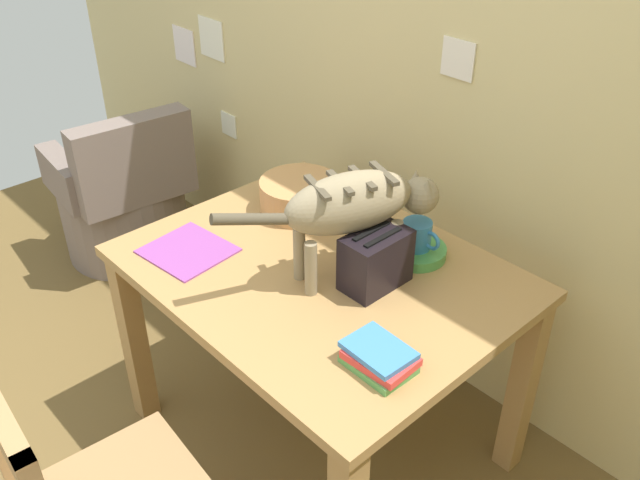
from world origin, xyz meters
TOP-DOWN VIEW (x-y plane):
  - wall_rear at (-0.00, 1.70)m, footprint 5.10×0.11m
  - dining_table at (0.08, 1.05)m, footprint 1.15×0.89m
  - cat at (0.16, 1.11)m, footprint 0.28×0.66m
  - saucer_bowl at (0.23, 1.31)m, footprint 0.19×0.19m
  - coffee_mug at (0.23, 1.31)m, footprint 0.13×0.09m
  - magazine at (-0.27, 0.80)m, footprint 0.27×0.26m
  - book_stack at (0.49, 0.86)m, footprint 0.18×0.13m
  - wicker_basket at (-0.23, 1.23)m, footprint 0.27×0.27m
  - toaster at (0.25, 1.11)m, footprint 0.12×0.20m
  - wicker_armchair at (-1.45, 1.17)m, footprint 0.63×0.64m

SIDE VIEW (x-z plane):
  - wicker_armchair at x=-1.45m, z-range -0.12..0.66m
  - dining_table at x=0.08m, z-range 0.28..1.02m
  - magazine at x=-0.27m, z-range 0.74..0.75m
  - saucer_bowl at x=0.23m, z-range 0.74..0.77m
  - book_stack at x=0.49m, z-range 0.74..0.80m
  - wicker_basket at x=-0.23m, z-range 0.74..0.85m
  - coffee_mug at x=0.23m, z-range 0.77..0.86m
  - toaster at x=0.25m, z-range 0.74..0.91m
  - cat at x=0.16m, z-range 0.81..1.14m
  - wall_rear at x=0.00m, z-range 0.00..2.50m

